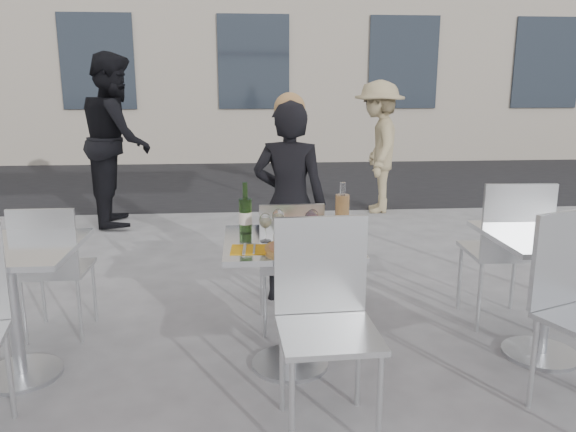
{
  "coord_description": "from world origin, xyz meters",
  "views": [
    {
      "loc": [
        -0.25,
        -2.94,
        1.58
      ],
      "look_at": [
        0.0,
        0.15,
        0.85
      ],
      "focal_mm": 35.0,
      "sensor_mm": 36.0,
      "label": 1
    }
  ],
  "objects": [
    {
      "name": "sugar_shaker",
      "position": [
        0.23,
        0.02,
        0.8
      ],
      "size": [
        0.06,
        0.06,
        0.11
      ],
      "color": "white",
      "rests_on": "main_table"
    },
    {
      "name": "wineglass_red_a",
      "position": [
        0.13,
        0.06,
        0.86
      ],
      "size": [
        0.07,
        0.07,
        0.16
      ],
      "color": "white",
      "rests_on": "main_table"
    },
    {
      "name": "napkin_right",
      "position": [
        0.27,
        -0.16,
        0.75
      ],
      "size": [
        0.19,
        0.2,
        0.01
      ],
      "rotation": [
        0.0,
        0.0,
        -0.07
      ],
      "color": "gold",
      "rests_on": "main_table"
    },
    {
      "name": "main_table",
      "position": [
        0.0,
        0.0,
        0.54
      ],
      "size": [
        0.72,
        0.72,
        0.75
      ],
      "color": "#B7BABF",
      "rests_on": "ground"
    },
    {
      "name": "chair_far",
      "position": [
        0.04,
        0.46,
        0.52
      ],
      "size": [
        0.4,
        0.42,
        0.87
      ],
      "rotation": [
        0.0,
        0.0,
        3.16
      ],
      "color": "silver",
      "rests_on": "ground"
    },
    {
      "name": "wineglass_red_b",
      "position": [
        0.11,
        0.02,
        0.86
      ],
      "size": [
        0.07,
        0.07,
        0.16
      ],
      "color": "white",
      "rests_on": "main_table"
    },
    {
      "name": "pizza_near",
      "position": [
        0.02,
        -0.19,
        0.76
      ],
      "size": [
        0.34,
        0.34,
        0.02
      ],
      "color": "#BB8849",
      "rests_on": "main_table"
    },
    {
      "name": "woman_diner",
      "position": [
        0.08,
        1.02,
        0.74
      ],
      "size": [
        0.62,
        0.49,
        1.48
      ],
      "primitive_type": "imported",
      "rotation": [
        0.0,
        0.0,
        2.86
      ],
      "color": "black",
      "rests_on": "ground"
    },
    {
      "name": "wineglass_white_a",
      "position": [
        -0.14,
        -0.01,
        0.86
      ],
      "size": [
        0.07,
        0.07,
        0.16
      ],
      "color": "white",
      "rests_on": "main_table"
    },
    {
      "name": "ground",
      "position": [
        0.0,
        0.0,
        0.0
      ],
      "size": [
        80.0,
        80.0,
        0.0
      ],
      "primitive_type": "plane",
      "color": "slate"
    },
    {
      "name": "chair_near",
      "position": [
        0.12,
        -0.53,
        0.58
      ],
      "size": [
        0.46,
        0.48,
        0.98
      ],
      "rotation": [
        0.0,
        0.0,
        0.04
      ],
      "color": "silver",
      "rests_on": "ground"
    },
    {
      "name": "salad_plate",
      "position": [
        0.02,
        0.07,
        0.79
      ],
      "size": [
        0.22,
        0.22,
        0.09
      ],
      "color": "white",
      "rests_on": "main_table"
    },
    {
      "name": "pedestrian_a",
      "position": [
        -1.67,
        3.57,
        0.96
      ],
      "size": [
        0.88,
        1.05,
        1.93
      ],
      "primitive_type": "imported",
      "rotation": [
        0.0,
        0.0,
        1.74
      ],
      "color": "black",
      "rests_on": "ground"
    },
    {
      "name": "street_asphalt",
      "position": [
        0.0,
        6.5,
        0.0
      ],
      "size": [
        24.0,
        5.0,
        0.0
      ],
      "primitive_type": "cube",
      "color": "black",
      "rests_on": "ground"
    },
    {
      "name": "carafe",
      "position": [
        0.31,
        0.14,
        0.87
      ],
      "size": [
        0.08,
        0.08,
        0.29
      ],
      "color": "tan",
      "rests_on": "main_table"
    },
    {
      "name": "side_table_left",
      "position": [
        -1.5,
        0.0,
        0.54
      ],
      "size": [
        0.72,
        0.72,
        0.75
      ],
      "color": "#B7BABF",
      "rests_on": "ground"
    },
    {
      "name": "side_table_right",
      "position": [
        1.5,
        0.0,
        0.54
      ],
      "size": [
        0.72,
        0.72,
        0.75
      ],
      "color": "#B7BABF",
      "rests_on": "ground"
    },
    {
      "name": "pedestrian_b",
      "position": [
        1.43,
        3.93,
        0.82
      ],
      "size": [
        0.77,
        1.14,
        1.63
      ],
      "primitive_type": "imported",
      "rotation": [
        0.0,
        0.0,
        4.54
      ],
      "color": "tan",
      "rests_on": "ground"
    },
    {
      "name": "pizza_far",
      "position": [
        0.1,
        0.21,
        0.77
      ],
      "size": [
        0.34,
        0.34,
        0.03
      ],
      "color": "white",
      "rests_on": "main_table"
    },
    {
      "name": "side_chair_lfar",
      "position": [
        -1.44,
        0.47,
        0.51
      ],
      "size": [
        0.4,
        0.41,
        0.87
      ],
      "rotation": [
        0.0,
        0.0,
        3.13
      ],
      "color": "silver",
      "rests_on": "ground"
    },
    {
      "name": "napkin_left",
      "position": [
        -0.23,
        -0.17,
        0.75
      ],
      "size": [
        0.19,
        0.2,
        0.01
      ],
      "rotation": [
        0.0,
        0.0,
        -0.05
      ],
      "color": "gold",
      "rests_on": "main_table"
    },
    {
      "name": "wine_bottle",
      "position": [
        -0.24,
        0.17,
        0.86
      ],
      "size": [
        0.07,
        0.08,
        0.29
      ],
      "color": "#305821",
      "rests_on": "main_table"
    },
    {
      "name": "side_chair_rfar",
      "position": [
        1.45,
        0.42,
        0.58
      ],
      "size": [
        0.47,
        0.48,
        0.99
      ],
      "rotation": [
        0.0,
        0.0,
        3.09
      ],
      "color": "silver",
      "rests_on": "ground"
    },
    {
      "name": "wineglass_white_b",
      "position": [
        -0.06,
        0.08,
        0.86
      ],
      "size": [
        0.07,
        0.07,
        0.16
      ],
      "color": "white",
      "rests_on": "main_table"
    }
  ]
}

